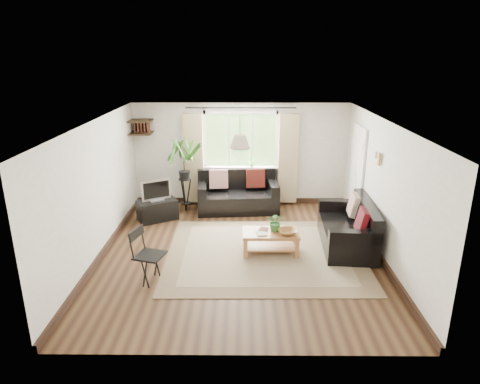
{
  "coord_description": "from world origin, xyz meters",
  "views": [
    {
      "loc": [
        0.06,
        -7.06,
        3.53
      ],
      "look_at": [
        0.0,
        0.4,
        1.05
      ],
      "focal_mm": 32.0,
      "sensor_mm": 36.0,
      "label": 1
    }
  ],
  "objects_px": {
    "sofa_back": "(238,192)",
    "tv_stand": "(157,210)",
    "coffee_table": "(270,242)",
    "sofa_right": "(347,225)",
    "folding_chair": "(150,256)",
    "palm_stand": "(185,176)"
  },
  "relations": [
    {
      "from": "coffee_table",
      "to": "folding_chair",
      "type": "xyz_separation_m",
      "value": [
        -1.97,
        -1.04,
        0.24
      ]
    },
    {
      "from": "sofa_right",
      "to": "coffee_table",
      "type": "height_order",
      "value": "sofa_right"
    },
    {
      "from": "coffee_table",
      "to": "folding_chair",
      "type": "bearing_deg",
      "value": -152.02
    },
    {
      "from": "sofa_right",
      "to": "folding_chair",
      "type": "xyz_separation_m",
      "value": [
        -3.41,
        -1.35,
        0.03
      ]
    },
    {
      "from": "sofa_back",
      "to": "palm_stand",
      "type": "relative_size",
      "value": 1.09
    },
    {
      "from": "sofa_right",
      "to": "coffee_table",
      "type": "bearing_deg",
      "value": -74.52
    },
    {
      "from": "tv_stand",
      "to": "folding_chair",
      "type": "xyz_separation_m",
      "value": [
        0.41,
        -2.64,
        0.22
      ]
    },
    {
      "from": "sofa_back",
      "to": "tv_stand",
      "type": "xyz_separation_m",
      "value": [
        -1.75,
        -0.6,
        -0.21
      ]
    },
    {
      "from": "sofa_back",
      "to": "palm_stand",
      "type": "distance_m",
      "value": 1.27
    },
    {
      "from": "palm_stand",
      "to": "folding_chair",
      "type": "height_order",
      "value": "palm_stand"
    },
    {
      "from": "sofa_back",
      "to": "tv_stand",
      "type": "bearing_deg",
      "value": -165.69
    },
    {
      "from": "sofa_back",
      "to": "folding_chair",
      "type": "distance_m",
      "value": 3.51
    },
    {
      "from": "sofa_right",
      "to": "palm_stand",
      "type": "xyz_separation_m",
      "value": [
        -3.27,
        1.85,
        0.42
      ]
    },
    {
      "from": "sofa_right",
      "to": "coffee_table",
      "type": "distance_m",
      "value": 1.49
    },
    {
      "from": "palm_stand",
      "to": "folding_chair",
      "type": "xyz_separation_m",
      "value": [
        -0.14,
        -3.2,
        -0.39
      ]
    },
    {
      "from": "sofa_right",
      "to": "tv_stand",
      "type": "bearing_deg",
      "value": -105.21
    },
    {
      "from": "sofa_back",
      "to": "sofa_right",
      "type": "bearing_deg",
      "value": -47.14
    },
    {
      "from": "coffee_table",
      "to": "folding_chair",
      "type": "distance_m",
      "value": 2.24
    },
    {
      "from": "sofa_back",
      "to": "palm_stand",
      "type": "bearing_deg",
      "value": 177.52
    },
    {
      "from": "coffee_table",
      "to": "palm_stand",
      "type": "bearing_deg",
      "value": 130.25
    },
    {
      "from": "sofa_back",
      "to": "tv_stand",
      "type": "relative_size",
      "value": 2.22
    },
    {
      "from": "coffee_table",
      "to": "tv_stand",
      "type": "height_order",
      "value": "tv_stand"
    }
  ]
}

